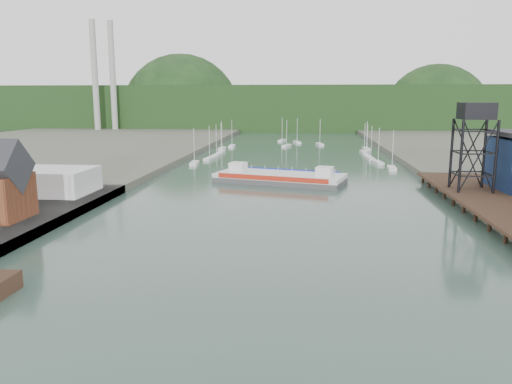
# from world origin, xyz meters

# --- Properties ---
(ground) EXTENTS (600.00, 600.00, 0.00)m
(ground) POSITION_xyz_m (0.00, 0.00, 0.00)
(ground) COLOR #2B433A
(ground) RESTS_ON ground
(east_pier) EXTENTS (14.00, 70.00, 2.45)m
(east_pier) POSITION_xyz_m (37.00, 45.00, 1.90)
(east_pier) COLOR black
(east_pier) RESTS_ON ground
(white_shed) EXTENTS (18.00, 12.00, 4.50)m
(white_shed) POSITION_xyz_m (-44.00, 50.00, 3.85)
(white_shed) COLOR silver
(white_shed) RESTS_ON west_quay
(lift_tower) EXTENTS (6.50, 6.50, 16.00)m
(lift_tower) POSITION_xyz_m (35.00, 58.00, 15.65)
(lift_tower) COLOR black
(lift_tower) RESTS_ON east_pier
(marina_sailboats) EXTENTS (57.71, 92.65, 0.90)m
(marina_sailboats) POSITION_xyz_m (0.08, 138.46, 0.35)
(marina_sailboats) COLOR silver
(marina_sailboats) RESTS_ON ground
(smokestacks) EXTENTS (11.20, 8.20, 60.00)m
(smokestacks) POSITION_xyz_m (-106.00, 232.50, 30.00)
(smokestacks) COLOR #A1A19C
(smokestacks) RESTS_ON ground
(distant_hills) EXTENTS (500.00, 120.00, 80.00)m
(distant_hills) POSITION_xyz_m (-3.98, 301.35, 10.38)
(distant_hills) COLOR black
(distant_hills) RESTS_ON ground
(chain_ferry) EXTENTS (30.78, 18.85, 4.14)m
(chain_ferry) POSITION_xyz_m (-1.31, 75.27, 1.19)
(chain_ferry) COLOR #474749
(chain_ferry) RESTS_ON ground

